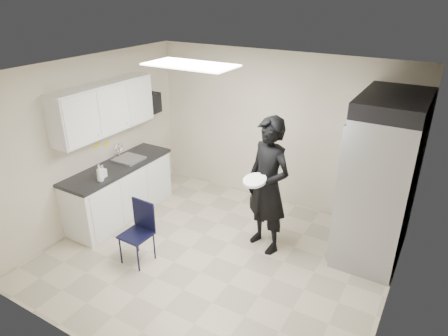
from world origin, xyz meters
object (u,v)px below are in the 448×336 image
Objects in this scene: commercial_fridge at (380,186)px; folding_chair at (136,235)px; lower_counter at (120,192)px; man_tuxedo at (268,186)px.

folding_chair is (-2.71, -1.89, -0.62)m from commercial_fridge.
lower_counter is 0.96× the size of man_tuxedo.
commercial_fridge is 1.50m from man_tuxedo.
lower_counter is 3.98m from commercial_fridge.
commercial_fridge is at bearing 15.88° from lower_counter.
lower_counter is 0.90× the size of commercial_fridge.
lower_counter is at bearing 144.33° from folding_chair.
man_tuxedo reaches higher than folding_chair.
folding_chair is at bearing -117.17° from man_tuxedo.
commercial_fridge is 2.46× the size of folding_chair.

